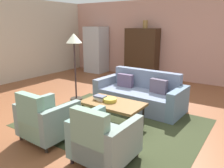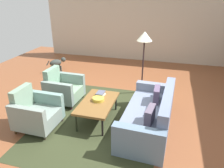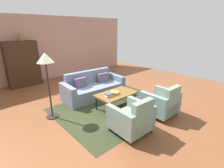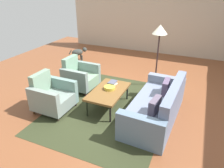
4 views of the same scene
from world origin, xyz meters
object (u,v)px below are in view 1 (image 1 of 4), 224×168
(cabinet, at_px, (142,53))
(refrigerator, at_px, (96,50))
(coffee_table, at_px, (113,104))
(armchair_right, at_px, (102,141))
(book_stack, at_px, (100,98))
(fruit_bowl, at_px, (110,100))
(armchair_left, at_px, (45,121))
(couch, at_px, (140,95))
(floor_lamp, at_px, (74,44))
(vase_tall, at_px, (145,24))

(cabinet, bearing_deg, refrigerator, -177.06)
(coffee_table, relative_size, armchair_right, 1.36)
(book_stack, bearing_deg, refrigerator, 128.63)
(fruit_bowl, bearing_deg, armchair_right, -60.28)
(armchair_left, xyz_separation_m, fruit_bowl, (0.54, 1.17, 0.14))
(couch, height_order, armchair_left, armchair_left)
(refrigerator, relative_size, floor_lamp, 1.08)
(couch, relative_size, armchair_left, 2.44)
(armchair_left, xyz_separation_m, armchair_right, (1.20, -0.00, 0.00))
(refrigerator, bearing_deg, couch, -38.31)
(refrigerator, distance_m, floor_lamp, 3.66)
(fruit_bowl, relative_size, floor_lamp, 0.15)
(book_stack, bearing_deg, vase_tall, 103.95)
(armchair_right, distance_m, floor_lamp, 3.15)
(couch, bearing_deg, cabinet, -60.68)
(book_stack, relative_size, floor_lamp, 0.16)
(fruit_bowl, bearing_deg, armchair_left, -114.66)
(armchair_left, height_order, refrigerator, refrigerator)
(refrigerator, bearing_deg, coffee_table, -48.65)
(book_stack, bearing_deg, coffee_table, 4.89)
(refrigerator, height_order, floor_lamp, refrigerator)
(book_stack, bearing_deg, cabinet, 105.27)
(armchair_left, distance_m, armchair_right, 1.20)
(cabinet, bearing_deg, floor_lamp, -94.65)
(coffee_table, height_order, cabinet, cabinet)
(fruit_bowl, height_order, vase_tall, vase_tall)
(book_stack, height_order, vase_tall, vase_tall)
(coffee_table, xyz_separation_m, armchair_right, (0.60, -1.17, -0.07))
(couch, bearing_deg, refrigerator, -35.37)
(coffee_table, distance_m, floor_lamp, 2.09)
(fruit_bowl, xyz_separation_m, floor_lamp, (-1.59, 0.74, 0.96))
(armchair_left, bearing_deg, vase_tall, 99.55)
(couch, distance_m, fruit_bowl, 1.20)
(armchair_right, height_order, vase_tall, vase_tall)
(couch, bearing_deg, coffee_table, 92.72)
(fruit_bowl, distance_m, refrigerator, 5.17)
(coffee_table, distance_m, armchair_right, 1.31)
(armchair_right, bearing_deg, vase_tall, 111.12)
(fruit_bowl, distance_m, vase_tall, 4.43)
(couch, xyz_separation_m, fruit_bowl, (-0.07, -1.19, 0.20))
(fruit_bowl, bearing_deg, vase_tall, 107.06)
(vase_tall, bearing_deg, coffee_table, -72.07)
(couch, relative_size, vase_tall, 7.79)
(cabinet, height_order, vase_tall, vase_tall)
(armchair_left, bearing_deg, coffee_table, 64.61)
(couch, height_order, armchair_right, armchair_right)
(fruit_bowl, height_order, book_stack, book_stack)
(couch, height_order, floor_lamp, floor_lamp)
(coffee_table, bearing_deg, floor_lamp, 156.07)
(floor_lamp, bearing_deg, vase_tall, 83.60)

